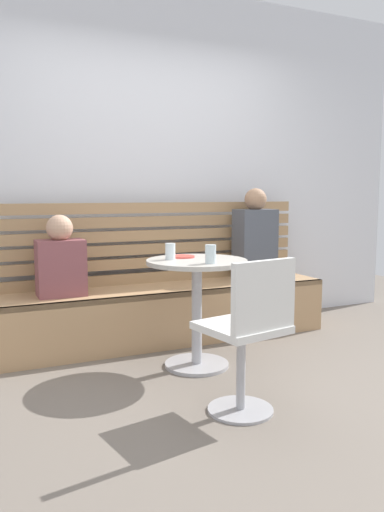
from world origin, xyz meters
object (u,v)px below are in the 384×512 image
(cup_glass_tall, at_px, (211,254))
(plate_small, at_px, (182,257))
(white_chair, at_px, (249,331))
(cup_water_clear, at_px, (170,251))
(booth_bench, at_px, (166,313))
(person_child_left, at_px, (61,261))
(person_adult, at_px, (255,238))
(cafe_table, at_px, (197,292))

(cup_glass_tall, relative_size, plate_small, 0.71)
(white_chair, height_order, cup_glass_tall, cup_glass_tall)
(cup_water_clear, bearing_deg, booth_bench, 71.12)
(person_child_left, xyz_separation_m, cup_glass_tall, (0.79, -0.85, 0.10))
(person_adult, bearing_deg, cup_glass_tall, -134.45)
(white_chair, xyz_separation_m, person_adult, (0.96, 1.51, 0.33))
(person_adult, relative_size, cup_water_clear, 7.14)
(person_adult, bearing_deg, cafe_table, -141.72)
(person_child_left, bearing_deg, plate_small, -33.91)
(person_adult, relative_size, cup_glass_tall, 6.55)
(cafe_table, relative_size, white_chair, 0.87)
(white_chair, relative_size, person_adult, 1.08)
(person_child_left, bearing_deg, cup_glass_tall, -47.22)
(person_child_left, bearing_deg, white_chair, -64.06)
(booth_bench, xyz_separation_m, white_chair, (-0.11, -1.47, 0.24))
(cup_water_clear, xyz_separation_m, cup_glass_tall, (0.16, -0.28, 0.01))
(cafe_table, distance_m, plate_small, 0.27)
(booth_bench, height_order, person_child_left, person_child_left)
(cafe_table, bearing_deg, person_child_left, 140.53)
(booth_bench, height_order, cup_water_clear, cup_water_clear)
(person_child_left, bearing_deg, cafe_table, -39.47)
(cup_glass_tall, bearing_deg, person_child_left, 132.78)
(white_chair, relative_size, cup_water_clear, 7.73)
(white_chair, bearing_deg, person_adult, 57.55)
(person_adult, xyz_separation_m, cup_water_clear, (-1.04, -0.62, 0.00))
(person_child_left, xyz_separation_m, cup_water_clear, (0.63, -0.57, 0.10))
(person_adult, xyz_separation_m, plate_small, (-0.93, -0.55, -0.05))
(cafe_table, xyz_separation_m, person_child_left, (-0.79, 0.65, 0.18))
(person_child_left, bearing_deg, person_adult, 1.72)
(cup_glass_tall, bearing_deg, person_adult, 45.55)
(cup_water_clear, height_order, plate_small, cup_water_clear)
(cafe_table, xyz_separation_m, plate_small, (-0.04, 0.15, 0.23))
(cup_water_clear, bearing_deg, person_adult, 30.66)
(cafe_table, distance_m, person_child_left, 1.03)
(booth_bench, distance_m, white_chair, 1.50)
(cup_water_clear, bearing_deg, cup_glass_tall, -60.28)
(booth_bench, distance_m, cup_glass_tall, 1.04)
(cup_water_clear, distance_m, plate_small, 0.15)
(booth_bench, height_order, plate_small, plate_small)
(cafe_table, bearing_deg, cup_water_clear, 153.85)
(white_chair, height_order, plate_small, white_chair)
(cafe_table, height_order, person_adult, person_adult)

